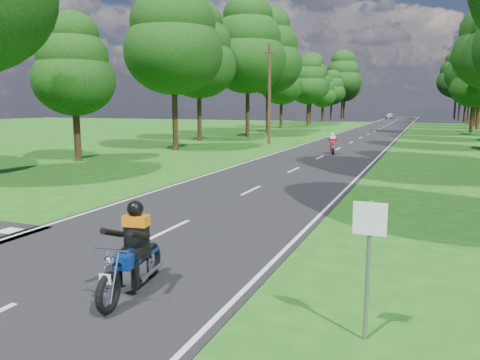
% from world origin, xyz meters
% --- Properties ---
extents(ground, '(160.00, 160.00, 0.00)m').
position_xyz_m(ground, '(0.00, 0.00, 0.00)').
color(ground, '#1E5212').
rests_on(ground, ground).
extents(main_road, '(7.00, 140.00, 0.02)m').
position_xyz_m(main_road, '(0.00, 50.00, 0.01)').
color(main_road, black).
rests_on(main_road, ground).
extents(road_markings, '(7.40, 140.00, 0.01)m').
position_xyz_m(road_markings, '(-0.14, 48.13, 0.02)').
color(road_markings, silver).
rests_on(road_markings, main_road).
extents(treeline, '(40.00, 115.35, 14.78)m').
position_xyz_m(treeline, '(1.43, 60.06, 8.25)').
color(treeline, black).
rests_on(treeline, ground).
extents(telegraph_pole, '(1.20, 0.26, 8.00)m').
position_xyz_m(telegraph_pole, '(-6.00, 28.00, 4.07)').
color(telegraph_pole, '#382616').
rests_on(telegraph_pole, ground).
extents(road_sign, '(0.45, 0.07, 2.00)m').
position_xyz_m(road_sign, '(5.50, -2.01, 1.34)').
color(road_sign, slate).
rests_on(road_sign, ground).
extents(rider_near_blue, '(0.91, 2.00, 1.61)m').
position_xyz_m(rider_near_blue, '(1.55, -1.90, 0.82)').
color(rider_near_blue, navy).
rests_on(rider_near_blue, main_road).
extents(rider_far_red, '(0.96, 1.77, 1.40)m').
position_xyz_m(rider_far_red, '(0.33, 22.22, 0.72)').
color(rider_far_red, maroon).
rests_on(rider_far_red, main_road).
extents(distant_car, '(1.82, 3.94, 1.31)m').
position_xyz_m(distant_car, '(-2.20, 100.21, 0.67)').
color(distant_car, silver).
rests_on(distant_car, main_road).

